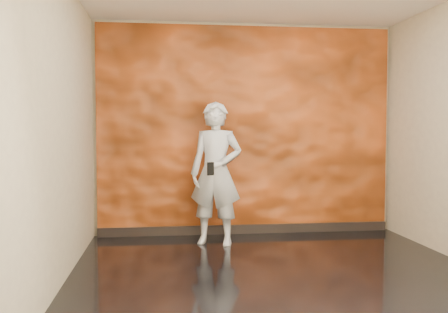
% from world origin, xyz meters
% --- Properties ---
extents(room, '(4.02, 4.02, 2.81)m').
position_xyz_m(room, '(0.00, 0.00, 1.40)').
color(room, black).
rests_on(room, ground).
extents(feature_wall, '(3.90, 0.06, 2.75)m').
position_xyz_m(feature_wall, '(0.00, 1.96, 1.38)').
color(feature_wall, orange).
rests_on(feature_wall, ground).
extents(baseboard, '(3.90, 0.04, 0.12)m').
position_xyz_m(baseboard, '(0.00, 1.92, 0.06)').
color(baseboard, black).
rests_on(baseboard, ground).
extents(man, '(0.73, 0.60, 1.73)m').
position_xyz_m(man, '(-0.47, 1.37, 0.86)').
color(man, '#A0A5B0').
rests_on(man, ground).
extents(phone, '(0.08, 0.04, 0.15)m').
position_xyz_m(phone, '(-0.55, 1.14, 0.93)').
color(phone, black).
rests_on(phone, man).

